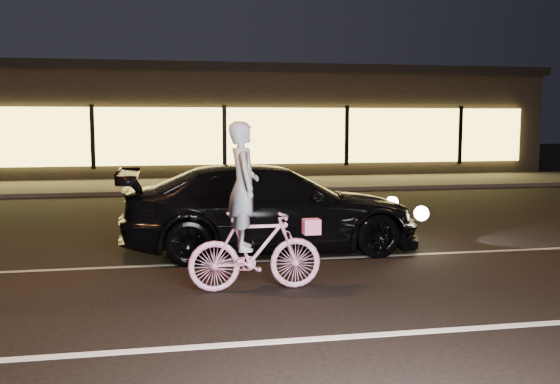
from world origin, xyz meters
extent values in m
plane|color=black|center=(0.00, 0.00, 0.00)|extent=(90.00, 90.00, 0.00)
cube|color=silver|center=(0.00, -1.50, 0.00)|extent=(60.00, 0.12, 0.01)
cube|color=gray|center=(0.00, 2.00, 0.00)|extent=(60.00, 0.10, 0.01)
cube|color=#383533|center=(0.00, 13.00, 0.06)|extent=(30.00, 4.00, 0.12)
cube|color=black|center=(0.00, 19.00, 2.00)|extent=(25.00, 8.00, 4.00)
cube|color=black|center=(0.00, 19.00, 4.05)|extent=(25.40, 8.40, 0.30)
cube|color=#FFD959|center=(0.00, 14.90, 1.60)|extent=(23.00, 0.15, 2.00)
cube|color=black|center=(-4.50, 14.82, 1.60)|extent=(0.15, 0.08, 2.20)
cube|color=black|center=(0.00, 14.82, 1.60)|extent=(0.15, 0.08, 2.20)
cube|color=black|center=(4.50, 14.82, 1.60)|extent=(0.15, 0.08, 2.20)
cube|color=black|center=(9.00, 14.82, 1.60)|extent=(0.15, 0.08, 2.20)
imported|color=#E02B85|center=(-1.09, 0.39, 0.51)|extent=(1.70, 0.48, 1.02)
imported|color=white|center=(-1.23, 0.39, 1.34)|extent=(0.38, 0.59, 1.61)
cube|color=#E84B7F|center=(-0.36, 0.39, 0.80)|extent=(0.21, 0.18, 0.19)
imported|color=black|center=(-0.46, 2.75, 0.71)|extent=(4.93, 2.02, 1.43)
sphere|color=#FFF2BF|center=(1.90, 3.42, 0.65)|extent=(0.24, 0.24, 0.24)
sphere|color=#FFF2BF|center=(1.90, 2.11, 0.65)|extent=(0.24, 0.24, 0.24)
camera|label=1|loc=(-2.24, -7.28, 2.15)|focal=40.00mm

